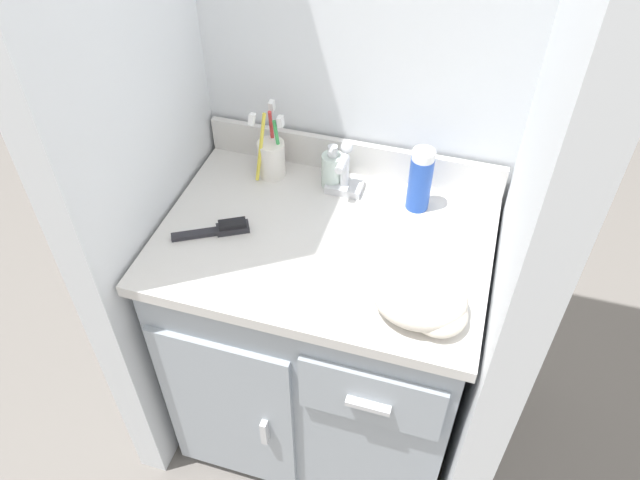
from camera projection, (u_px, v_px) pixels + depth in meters
name	position (u px, v px, depth m)	size (l,w,h in m)	color
ground_plane	(322.00, 415.00, 1.99)	(6.00, 6.00, 0.00)	slate
wall_back	(363.00, 47.00, 1.44)	(0.95, 0.08, 2.20)	silver
wall_left	(126.00, 89.00, 1.31)	(0.08, 0.62, 2.20)	silver
wall_right	(553.00, 160.00, 1.13)	(0.08, 0.62, 2.20)	silver
vanity	(322.00, 337.00, 1.70)	(0.77, 0.56, 0.78)	#9EA8B2
backsplash	(353.00, 157.00, 1.59)	(0.77, 0.02, 0.09)	silver
sink_faucet	(344.00, 175.00, 1.53)	(0.09, 0.09, 0.14)	silver
toothbrush_cup	(271.00, 156.00, 1.57)	(0.07, 0.10, 0.20)	white
soap_dispenser	(332.00, 169.00, 1.55)	(0.05, 0.06, 0.12)	silver
shaving_cream_can	(420.00, 180.00, 1.46)	(0.06, 0.06, 0.16)	#234CB2
hairbrush	(222.00, 229.00, 1.45)	(0.17, 0.11, 0.03)	#232328
hand_towel	(424.00, 300.00, 1.26)	(0.20, 0.17, 0.08)	beige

